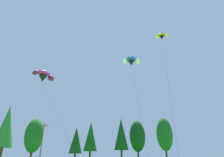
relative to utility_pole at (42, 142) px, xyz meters
The scene contains 11 objects.
treeline_tree_c 12.46m from the utility_pole, 139.08° to the left, with size 4.79×4.79×14.49m.
treeline_tree_d 9.99m from the utility_pole, 100.54° to the left, with size 4.98×4.98×11.76m.
treeline_tree_e 10.93m from the utility_pole, 31.20° to the left, with size 3.68×3.68×9.44m.
treeline_tree_f 18.60m from the utility_pole, 35.37° to the left, with size 4.26×4.26×12.08m.
treeline_tree_g 25.85m from the utility_pole, 17.48° to the left, with size 4.55×4.55×13.42m.
treeline_tree_h 34.25m from the utility_pole, 18.65° to the left, with size 5.47×5.47×13.60m.
treeline_tree_i 45.47m from the utility_pole, 13.63° to the left, with size 5.96×5.96×15.41m.
utility_pole is the anchor object (origin of this frame).
parafoil_kite_high_magenta 23.65m from the utility_pole, 95.77° to the right, with size 5.00×12.83×11.94m.
parafoil_kite_mid_blue_white 28.59m from the utility_pole, 59.87° to the right, with size 5.72×10.70×17.71m.
parafoil_kite_far_orange 35.78m from the utility_pole, 54.07° to the right, with size 7.64×8.84×22.83m.
Camera 1 is at (-10.05, 0.96, 2.16)m, focal length 29.82 mm.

